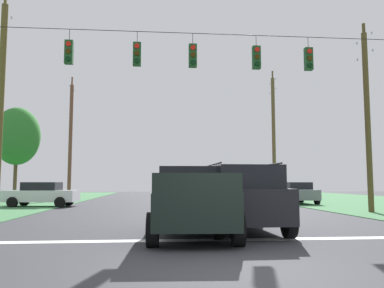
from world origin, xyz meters
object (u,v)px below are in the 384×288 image
at_px(pickup_truck, 192,201).
at_px(distant_car_far_parked, 212,192).
at_px(suv_black, 240,197).
at_px(utility_pole_mid_right, 367,116).
at_px(utility_pole_far_right, 274,135).
at_px(utility_pole_far_left, 70,140).
at_px(distant_car_crossing_white, 42,194).
at_px(utility_pole_mid_left, 1,104).
at_px(distant_car_oncoming, 296,193).
at_px(tree_roadside_far_right, 17,136).
at_px(overhead_signal_span, 199,106).

distance_m(pickup_truck, distant_car_far_parked, 18.38).
bearing_deg(distant_car_far_parked, suv_black, -95.14).
height_order(pickup_truck, utility_pole_mid_right, utility_pole_mid_right).
height_order(utility_pole_far_right, utility_pole_far_left, utility_pole_far_right).
distance_m(distant_car_crossing_white, utility_pole_mid_right, 19.41).
height_order(distant_car_far_parked, utility_pole_mid_left, utility_pole_mid_left).
bearing_deg(distant_car_crossing_white, distant_car_oncoming, 6.41).
distance_m(utility_pole_far_right, tree_roadside_far_right, 22.13).
bearing_deg(pickup_truck, overhead_signal_span, 81.50).
bearing_deg(utility_pole_mid_right, suv_black, -139.24).
bearing_deg(utility_pole_mid_right, overhead_signal_span, -158.58).
relative_size(utility_pole_far_left, tree_roadside_far_right, 1.37).
xyz_separation_m(distant_car_oncoming, utility_pole_far_left, (-17.29, 7.24, 4.36)).
distance_m(pickup_truck, tree_roadside_far_right, 26.68).
relative_size(utility_pole_mid_right, utility_pole_mid_left, 0.91).
distance_m(suv_black, utility_pole_mid_right, 11.44).
height_order(utility_pole_mid_left, utility_pole_far_left, utility_pole_mid_left).
distance_m(distant_car_far_parked, utility_pole_far_left, 13.43).
xyz_separation_m(utility_pole_mid_right, utility_pole_far_right, (-0.31, 15.25, 0.82)).
distance_m(overhead_signal_span, utility_pole_far_left, 21.23).
height_order(suv_black, distant_car_oncoming, suv_black).
relative_size(overhead_signal_span, pickup_truck, 3.06).
distance_m(utility_pole_mid_right, utility_pole_far_right, 15.28).
relative_size(distant_car_crossing_white, utility_pole_far_right, 0.38).
relative_size(distant_car_crossing_white, utility_pole_mid_left, 0.41).
bearing_deg(distant_car_far_parked, tree_roadside_far_right, 162.75).
height_order(overhead_signal_span, pickup_truck, overhead_signal_span).
height_order(utility_pole_mid_right, utility_pole_mid_left, utility_pole_mid_left).
distance_m(pickup_truck, suv_black, 1.75).
bearing_deg(distant_car_far_parked, overhead_signal_span, -100.08).
bearing_deg(distant_car_oncoming, overhead_signal_span, -124.57).
bearing_deg(utility_pole_mid_left, utility_pole_far_right, 40.42).
bearing_deg(overhead_signal_span, suv_black, -75.47).
relative_size(pickup_truck, distant_car_far_parked, 1.26).
height_order(utility_pole_mid_right, utility_pole_far_left, utility_pole_far_left).
xyz_separation_m(distant_car_crossing_white, utility_pole_mid_right, (17.82, -6.48, 4.11)).
bearing_deg(tree_roadside_far_right, overhead_signal_span, -54.49).
xyz_separation_m(pickup_truck, utility_pole_far_right, (9.40, 23.10, 4.76)).
distance_m(distant_car_crossing_white, tree_roadside_far_right, 10.86).
distance_m(distant_car_far_parked, tree_roadside_far_right, 17.19).
bearing_deg(overhead_signal_span, pickup_truck, -98.50).
bearing_deg(distant_car_oncoming, distant_car_crossing_white, -173.59).
bearing_deg(utility_pole_mid_left, distant_car_crossing_white, 87.44).
bearing_deg(suv_black, distant_car_far_parked, 84.86).
bearing_deg(utility_pole_far_right, tree_roadside_far_right, -179.81).
relative_size(pickup_truck, distant_car_crossing_white, 1.24).
distance_m(overhead_signal_span, distant_car_far_parked, 14.54).
bearing_deg(pickup_truck, distant_car_crossing_white, 119.53).
xyz_separation_m(overhead_signal_span, utility_pole_mid_right, (9.06, 3.56, 0.34)).
bearing_deg(distant_car_oncoming, utility_pole_far_right, 85.64).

